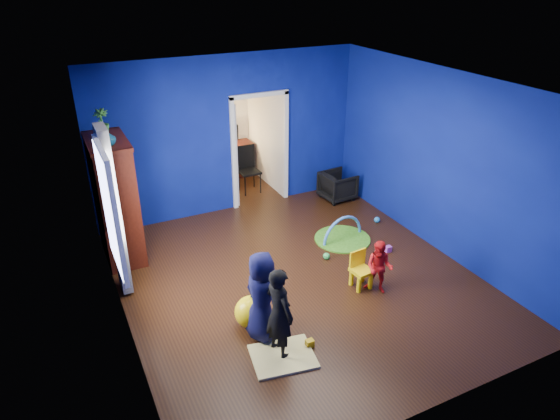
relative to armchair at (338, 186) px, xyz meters
name	(u,v)px	position (x,y,z in m)	size (l,w,h in m)	color
floor	(299,280)	(-2.04, -2.20, -0.28)	(5.00, 5.50, 0.01)	black
ceiling	(303,86)	(-2.04, -2.20, 2.62)	(5.00, 5.50, 0.01)	white
wall_back	(229,136)	(-2.04, 0.55, 1.17)	(5.00, 0.02, 2.90)	navy
wall_front	(440,302)	(-2.04, -4.95, 1.17)	(5.00, 0.02, 2.90)	navy
wall_left	(113,230)	(-4.54, -2.20, 1.17)	(0.02, 5.50, 2.90)	navy
wall_right	(441,163)	(0.46, -2.20, 1.17)	(0.02, 5.50, 2.90)	navy
alcove	(242,129)	(-1.44, 1.42, 0.97)	(1.00, 1.75, 2.50)	silver
armchair	(338,186)	(0.00, 0.00, 0.00)	(0.60, 0.62, 0.56)	black
child_black	(279,313)	(-2.99, -3.47, 0.32)	(0.44, 0.29, 1.20)	black
child_navy	(262,297)	(-3.04, -3.10, 0.33)	(0.59, 0.39, 1.21)	#0E0F34
toddler_red	(379,267)	(-1.16, -2.95, 0.12)	(0.39, 0.31, 0.81)	red
vase	(108,138)	(-4.26, -0.59, 1.79)	(0.21, 0.21, 0.22)	#0C5961
potted_plant	(101,122)	(-4.26, -0.07, 1.88)	(0.22, 0.22, 0.40)	#358731
tv_armoire	(116,200)	(-4.26, -0.29, 0.70)	(0.58, 1.14, 1.96)	#371309
crt_tv	(118,197)	(-4.22, -0.29, 0.74)	(0.46, 0.70, 0.54)	silver
yellow_blanket	(283,356)	(-2.99, -3.57, -0.27)	(0.75, 0.60, 0.03)	#F2E07A
hopper_ball	(251,312)	(-3.09, -2.85, -0.07)	(0.43, 0.43, 0.43)	yellow
kid_chair	(362,272)	(-1.31, -2.75, -0.03)	(0.28, 0.28, 0.50)	yellow
play_mat	(342,239)	(-0.80, -1.46, -0.27)	(0.96, 0.96, 0.03)	#4EAC26
toy_arch	(342,238)	(-0.80, -1.46, -0.26)	(0.85, 0.85, 0.05)	#3F8CD8
window_left	(108,211)	(-4.53, -1.85, 1.27)	(0.03, 0.95, 1.55)	white
curtain	(114,213)	(-4.41, -1.30, 0.97)	(0.14, 0.42, 2.40)	slate
doorway	(260,152)	(-1.44, 0.55, 0.77)	(1.16, 0.10, 2.10)	white
study_desk	(232,160)	(-1.44, 2.06, 0.09)	(0.88, 0.44, 0.75)	#3D140A
desk_monitor	(229,133)	(-1.44, 2.18, 0.67)	(0.40, 0.05, 0.32)	black
desk_lamp	(218,137)	(-1.72, 2.12, 0.65)	(0.14, 0.14, 0.14)	#FFD88C
folding_chair	(249,171)	(-1.44, 1.10, 0.18)	(0.40, 0.40, 0.92)	black
book_shelf	(227,84)	(-1.44, 2.17, 1.74)	(0.88, 0.24, 0.04)	white
toy_0	(377,220)	(0.12, -1.19, -0.23)	(0.11, 0.11, 0.11)	#2890E5
toy_1	(310,343)	(-2.60, -3.54, -0.23)	(0.10, 0.08, 0.10)	#DEA70B
toy_2	(326,256)	(-1.37, -1.87, -0.23)	(0.11, 0.11, 0.11)	green
toy_3	(388,249)	(-0.34, -2.13, -0.23)	(0.10, 0.08, 0.10)	#B946BB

